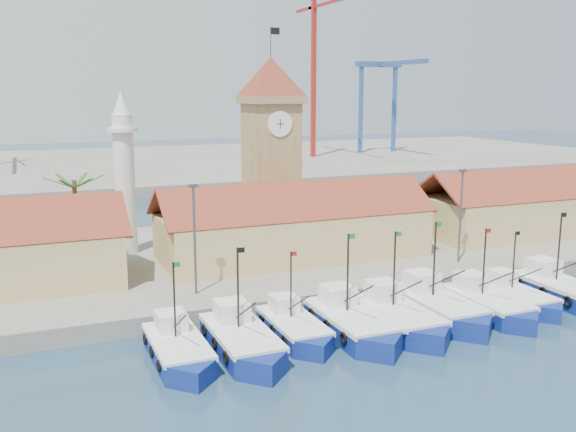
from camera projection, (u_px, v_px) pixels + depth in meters
name	position (u px, v px, depth m)	size (l,w,h in m)	color
ground	(401.00, 341.00, 46.29)	(400.00, 400.00, 0.00)	#1B3649
quay	(278.00, 254.00, 67.91)	(140.00, 32.00, 1.50)	gray
terminal	(139.00, 166.00, 145.85)	(240.00, 80.00, 2.00)	gray
boat_0	(179.00, 352.00, 42.59)	(3.41, 9.34, 7.07)	navy
boat_1	(243.00, 343.00, 43.87)	(3.74, 10.25, 7.75)	navy
boat_2	(295.00, 330.00, 46.62)	(3.25, 8.90, 6.73)	navy
boat_3	(353.00, 326.00, 47.10)	(3.85, 10.54, 7.97)	navy
boat_4	(399.00, 319.00, 48.41)	(3.79, 10.37, 7.85)	navy
boat_5	(440.00, 309.00, 50.60)	(3.92, 10.74, 8.13)	navy
boat_6	(489.00, 306.00, 51.50)	(3.57, 9.77, 7.39)	navy
boat_7	(518.00, 299.00, 53.60)	(3.22, 8.81, 6.67)	navy
boat_8	(564.00, 292.00, 54.85)	(3.88, 10.63, 8.05)	navy
hall_center	(293.00, 232.00, 63.67)	(27.04, 10.13, 7.61)	tan
hall_right	(542.00, 210.00, 75.68)	(31.20, 10.13, 7.61)	tan
clock_tower	(271.00, 147.00, 67.57)	(5.80, 5.80, 22.70)	tan
minaret	(124.00, 173.00, 64.19)	(3.00, 3.00, 16.30)	silver
palm_tree	(76.00, 214.00, 61.16)	(5.60, 5.03, 8.39)	brown
lamp_posts	(334.00, 222.00, 56.12)	(80.70, 0.25, 9.03)	#3F3F44
crane_red_right	(316.00, 56.00, 150.71)	(1.00, 33.08, 43.13)	#A52119
gantry	(385.00, 82.00, 162.44)	(13.00, 22.00, 23.20)	#305395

